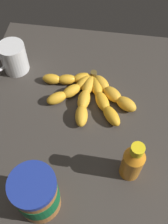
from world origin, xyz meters
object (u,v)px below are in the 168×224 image
banana_bunch (90,94)px  peanut_butter_jar (37,194)px  coffee_mug (13,58)px  honey_bottle (133,162)px

banana_bunch → peanut_butter_jar: peanut_butter_jar is taller
peanut_butter_jar → coffee_mug: size_ratio=1.41×
banana_bunch → coffee_mug: bearing=-107.5°
banana_bunch → peanut_butter_jar: 34.45cm
banana_bunch → honey_bottle: honey_bottle is taller
banana_bunch → honey_bottle: bearing=30.6°
peanut_butter_jar → coffee_mug: 45.00cm
peanut_butter_jar → honey_bottle: size_ratio=1.02×
peanut_butter_jar → honey_bottle: (-11.03, 20.73, -0.86)cm
banana_bunch → coffee_mug: coffee_mug is taller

